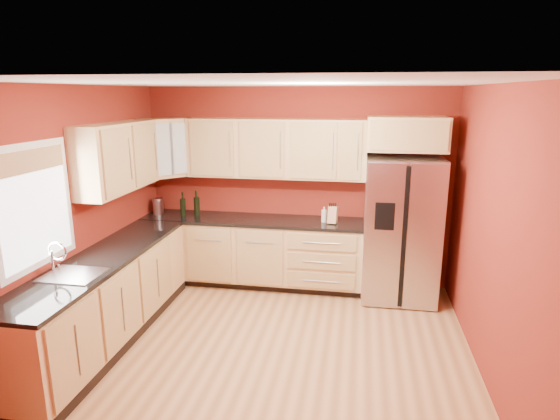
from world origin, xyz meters
name	(u,v)px	position (x,y,z in m)	size (l,w,h in m)	color
floor	(268,354)	(0.00, 0.00, 0.00)	(4.00, 4.00, 0.00)	#946139
ceiling	(266,83)	(0.00, 0.00, 2.60)	(4.00, 4.00, 0.00)	white
wall_back	(297,187)	(0.00, 2.00, 1.30)	(4.00, 0.04, 2.60)	maroon
wall_front	(191,336)	(0.00, -2.00, 1.30)	(4.00, 0.04, 2.60)	maroon
wall_left	(70,219)	(-2.00, 0.00, 1.30)	(0.04, 4.00, 2.60)	maroon
wall_right	(496,240)	(2.00, 0.00, 1.30)	(0.04, 4.00, 2.60)	maroon
base_cabinets_back	(252,253)	(-0.55, 1.70, 0.44)	(2.90, 0.60, 0.88)	tan
base_cabinets_left	(106,301)	(-1.70, 0.00, 0.44)	(0.60, 2.80, 0.88)	tan
countertop_back	(252,220)	(-0.55, 1.69, 0.90)	(2.90, 0.62, 0.04)	black
countertop_left	(103,259)	(-1.69, 0.00, 0.90)	(0.62, 2.80, 0.04)	black
upper_cabinets_back	(276,149)	(-0.25, 1.83, 1.83)	(2.30, 0.33, 0.75)	tan
upper_cabinets_left	(118,157)	(-1.83, 0.72, 1.83)	(0.33, 1.35, 0.75)	tan
corner_upper_cabinet	(166,148)	(-1.67, 1.67, 1.83)	(0.62, 0.33, 0.75)	tan
over_fridge_cabinet	(406,134)	(1.35, 1.70, 2.05)	(0.92, 0.60, 0.40)	tan
refrigerator	(401,229)	(1.35, 1.62, 0.89)	(0.90, 0.75, 1.78)	#A6A6AB
window	(35,206)	(-1.98, -0.50, 1.55)	(0.03, 0.90, 1.00)	white
sink_faucet	(71,260)	(-1.69, -0.50, 1.07)	(0.50, 0.42, 0.30)	silver
canister_left	(158,206)	(-1.85, 1.71, 1.03)	(0.13, 0.13, 0.22)	#A6A6AB
canister_right	(157,207)	(-1.85, 1.68, 1.02)	(0.12, 0.12, 0.20)	#A6A6AB
wine_bottle_a	(197,203)	(-1.30, 1.70, 1.09)	(0.08, 0.08, 0.35)	black
wine_bottle_b	(183,204)	(-1.48, 1.67, 1.08)	(0.07, 0.07, 0.32)	black
knife_block	(333,215)	(0.51, 1.64, 1.03)	(0.11, 0.10, 0.22)	tan
soap_dispenser	(324,214)	(0.40, 1.69, 1.02)	(0.07, 0.07, 0.20)	silver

